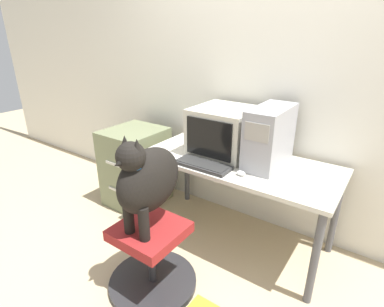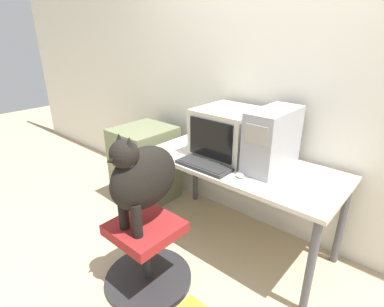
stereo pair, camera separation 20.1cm
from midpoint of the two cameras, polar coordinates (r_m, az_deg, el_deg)
name	(u,v)px [view 2 (the right image)]	position (r m, az deg, el deg)	size (l,w,h in m)	color
ground_plane	(210,263)	(2.40, 5.97, -20.06)	(12.00, 12.00, 0.00)	tan
wall_back	(274,76)	(2.46, 17.78, 13.93)	(8.00, 0.05, 2.60)	silver
desk	(240,172)	(2.30, 11.60, -3.60)	(1.48, 0.69, 0.71)	beige
crt_monitor	(229,132)	(2.35, 9.45, 4.02)	(0.46, 0.47, 0.36)	beige
pc_tower	(272,139)	(2.16, 17.69, 2.54)	(0.22, 0.48, 0.43)	#99999E
keyboard	(204,165)	(2.15, 4.91, -2.34)	(0.41, 0.17, 0.03)	#2D2D2D
computer_mouse	(240,176)	(2.03, 11.93, -4.19)	(0.06, 0.04, 0.03)	silver
office_chair	(147,256)	(2.13, -5.75, -19.03)	(0.59, 0.59, 0.47)	#262628
dog	(142,177)	(1.80, -6.38, -4.51)	(0.23, 0.49, 0.62)	black
filing_cabinet	(145,164)	(3.01, -7.08, -2.13)	(0.49, 0.55, 0.76)	#6B7251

